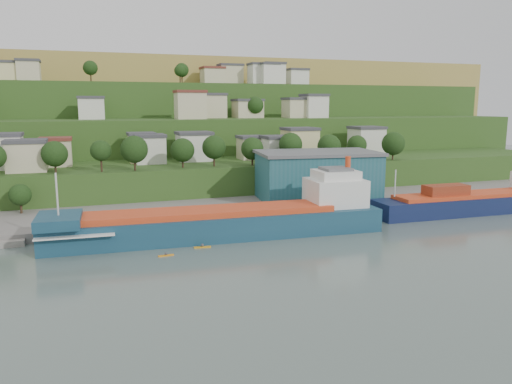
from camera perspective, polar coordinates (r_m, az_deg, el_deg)
name	(u,v)px	position (r m, az deg, el deg)	size (l,w,h in m)	color
ground	(219,248)	(95.57, -4.25, -6.40)	(500.00, 500.00, 0.00)	#4E5E56
quay	(266,211)	(127.36, 1.18, -2.22)	(220.00, 26.00, 4.00)	slate
hillside	(132,158)	(259.73, -13.97, 3.75)	(360.00, 211.02, 96.00)	#284719
cargo_ship_near	(230,223)	(103.03, -3.02, -3.55)	(69.19, 14.48, 17.65)	#15384F
cargo_ship_far	(481,203)	(138.57, 24.35, -1.12)	(55.21, 10.90, 14.93)	#0D1A3D
warehouse	(317,175)	(132.62, 7.00, 1.90)	(33.26, 22.97, 12.80)	#205862
kayak_orange	(166,255)	(91.80, -10.26, -7.09)	(2.85, 0.69, 0.71)	orange
kayak_yellow	(202,247)	(95.94, -6.14, -6.21)	(3.27, 0.97, 0.81)	orange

